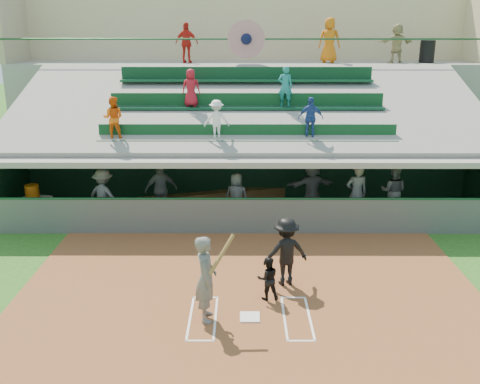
{
  "coord_description": "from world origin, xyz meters",
  "views": [
    {
      "loc": [
        -0.18,
        -10.29,
        6.08
      ],
      "look_at": [
        -0.23,
        3.5,
        1.8
      ],
      "focal_mm": 40.0,
      "sensor_mm": 36.0,
      "label": 1
    }
  ],
  "objects_px": {
    "catcher": "(268,278)",
    "trash_bin": "(427,52)",
    "home_plate": "(250,317)",
    "batter_at_plate": "(206,278)",
    "water_cooler": "(32,192)",
    "white_table": "(36,209)"
  },
  "relations": [
    {
      "from": "catcher",
      "to": "trash_bin",
      "type": "distance_m",
      "value": 14.95
    },
    {
      "from": "home_plate",
      "to": "catcher",
      "type": "distance_m",
      "value": 1.08
    },
    {
      "from": "home_plate",
      "to": "trash_bin",
      "type": "xyz_separation_m",
      "value": [
        7.68,
        13.11,
        5.03
      ]
    },
    {
      "from": "batter_at_plate",
      "to": "trash_bin",
      "type": "relative_size",
      "value": 2.1
    },
    {
      "from": "batter_at_plate",
      "to": "catcher",
      "type": "bearing_deg",
      "value": 33.27
    },
    {
      "from": "water_cooler",
      "to": "batter_at_plate",
      "type": "bearing_deg",
      "value": -45.59
    },
    {
      "from": "trash_bin",
      "to": "home_plate",
      "type": "bearing_deg",
      "value": -120.38
    },
    {
      "from": "batter_at_plate",
      "to": "water_cooler",
      "type": "xyz_separation_m",
      "value": [
        -5.98,
        6.11,
        0.03
      ]
    },
    {
      "from": "batter_at_plate",
      "to": "water_cooler",
      "type": "bearing_deg",
      "value": 134.41
    },
    {
      "from": "home_plate",
      "to": "water_cooler",
      "type": "height_order",
      "value": "water_cooler"
    },
    {
      "from": "home_plate",
      "to": "catcher",
      "type": "bearing_deg",
      "value": 63.68
    },
    {
      "from": "home_plate",
      "to": "white_table",
      "type": "distance_m",
      "value": 9.2
    },
    {
      "from": "water_cooler",
      "to": "trash_bin",
      "type": "relative_size",
      "value": 0.47
    },
    {
      "from": "home_plate",
      "to": "batter_at_plate",
      "type": "relative_size",
      "value": 0.22
    },
    {
      "from": "home_plate",
      "to": "water_cooler",
      "type": "bearing_deg",
      "value": 138.74
    },
    {
      "from": "catcher",
      "to": "white_table",
      "type": "relative_size",
      "value": 1.2
    },
    {
      "from": "catcher",
      "to": "home_plate",
      "type": "bearing_deg",
      "value": 54.84
    },
    {
      "from": "home_plate",
      "to": "trash_bin",
      "type": "bearing_deg",
      "value": 59.62
    },
    {
      "from": "white_table",
      "to": "home_plate",
      "type": "bearing_deg",
      "value": -29.82
    },
    {
      "from": "trash_bin",
      "to": "batter_at_plate",
      "type": "bearing_deg",
      "value": -123.25
    },
    {
      "from": "white_table",
      "to": "water_cooler",
      "type": "xyz_separation_m",
      "value": [
        -0.06,
        -0.04,
        0.59
      ]
    },
    {
      "from": "trash_bin",
      "to": "white_table",
      "type": "bearing_deg",
      "value": -154.31
    }
  ]
}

